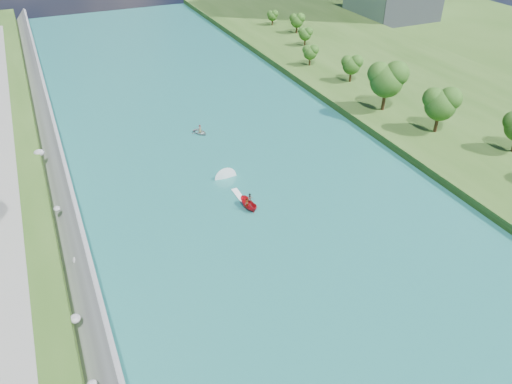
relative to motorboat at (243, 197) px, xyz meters
name	(u,v)px	position (x,y,z in m)	size (l,w,h in m)	color
ground	(314,273)	(1.79, -17.64, -0.68)	(260.00, 260.00, 0.00)	#2D5119
river_water	(248,190)	(1.79, 2.36, -0.63)	(55.00, 240.00, 0.10)	#1B6269
berm_east	(494,126)	(51.29, 2.36, 0.07)	(44.00, 240.00, 1.50)	#2D5119
riprap_bank	(68,226)	(-24.05, 1.76, 1.11)	(4.35, 236.00, 4.18)	slate
riverside_path	(9,225)	(-30.71, 2.36, 2.87)	(3.00, 200.00, 0.10)	gray
motorboat	(243,197)	(0.00, 0.00, 0.00)	(3.60, 18.69, 1.98)	red
raft	(200,132)	(1.38, 23.21, -0.20)	(3.34, 3.78, 1.69)	gray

